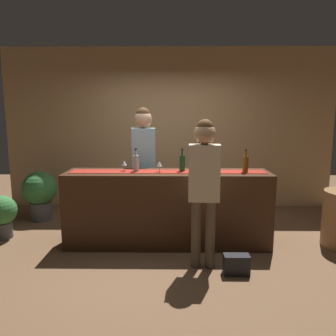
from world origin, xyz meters
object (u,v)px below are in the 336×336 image
(wine_bottle_clear, at_px, (136,163))
(wine_bottle_green, at_px, (182,163))
(wine_glass_near_customer, at_px, (124,163))
(customer_sipping, at_px, (204,178))
(potted_plant_small, at_px, (2,214))
(potted_plant_tall, at_px, (40,192))
(bartender, at_px, (144,154))
(handbag, at_px, (236,265))
(wine_glass_mid_counter, at_px, (159,164))
(wine_bottle_amber, at_px, (245,164))

(wine_bottle_clear, distance_m, wine_bottle_green, 0.60)
(wine_bottle_clear, bearing_deg, wine_bottle_green, 1.36)
(wine_bottle_clear, height_order, wine_glass_near_customer, wine_bottle_clear)
(customer_sipping, bearing_deg, potted_plant_small, 166.47)
(wine_glass_near_customer, relative_size, potted_plant_tall, 0.18)
(customer_sipping, bearing_deg, bartender, 125.36)
(bartender, bearing_deg, handbag, 123.55)
(wine_bottle_clear, bearing_deg, bartender, 84.93)
(wine_glass_mid_counter, bearing_deg, wine_glass_near_customer, 172.47)
(wine_bottle_amber, distance_m, potted_plant_tall, 3.34)
(handbag, bearing_deg, potted_plant_tall, 147.31)
(wine_bottle_amber, distance_m, wine_glass_near_customer, 1.57)
(wine_bottle_amber, height_order, wine_glass_near_customer, wine_bottle_amber)
(wine_glass_near_customer, bearing_deg, potted_plant_small, 175.16)
(wine_bottle_green, distance_m, bartender, 0.78)
(customer_sipping, bearing_deg, handbag, -22.46)
(wine_bottle_amber, bearing_deg, customer_sipping, -132.91)
(wine_bottle_clear, bearing_deg, potted_plant_small, 175.23)
(wine_bottle_green, distance_m, potted_plant_tall, 2.57)
(potted_plant_small, relative_size, handbag, 2.17)
(bartender, height_order, potted_plant_small, bartender)
(potted_plant_tall, distance_m, handbag, 3.43)
(wine_bottle_clear, xyz_separation_m, wine_bottle_green, (0.60, 0.01, 0.00))
(potted_plant_tall, bearing_deg, bartender, -13.32)
(handbag, bearing_deg, wine_glass_near_customer, 146.69)
(potted_plant_small, distance_m, handbag, 3.26)
(wine_glass_mid_counter, xyz_separation_m, customer_sipping, (0.52, -0.64, -0.05))
(bartender, bearing_deg, customer_sipping, 116.94)
(wine_glass_near_customer, distance_m, potted_plant_tall, 1.92)
(wine_bottle_clear, distance_m, potted_plant_tall, 2.06)
(wine_bottle_amber, bearing_deg, potted_plant_tall, 161.54)
(wine_bottle_amber, bearing_deg, handbag, -106.23)
(potted_plant_tall, relative_size, potted_plant_small, 1.32)
(wine_bottle_green, bearing_deg, bartender, 135.08)
(wine_bottle_amber, height_order, potted_plant_small, wine_bottle_amber)
(potted_plant_tall, bearing_deg, wine_bottle_green, -22.75)
(potted_plant_tall, bearing_deg, wine_bottle_clear, -29.96)
(wine_glass_mid_counter, relative_size, potted_plant_tall, 0.18)
(wine_glass_mid_counter, distance_m, customer_sipping, 0.83)
(wine_bottle_green, height_order, handbag, wine_bottle_green)
(wine_bottle_green, bearing_deg, wine_glass_near_customer, -179.74)
(wine_bottle_clear, height_order, wine_glass_mid_counter, wine_bottle_clear)
(wine_glass_near_customer, bearing_deg, wine_bottle_amber, -2.56)
(wine_bottle_amber, bearing_deg, wine_bottle_green, 174.80)
(wine_bottle_amber, bearing_deg, wine_bottle_clear, 177.59)
(handbag, bearing_deg, wine_glass_mid_counter, 136.87)
(wine_glass_mid_counter, bearing_deg, potted_plant_small, 174.59)
(bartender, distance_m, customer_sipping, 1.48)
(wine_glass_near_customer, height_order, potted_plant_small, wine_glass_near_customer)
(wine_bottle_amber, relative_size, potted_plant_tall, 0.38)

